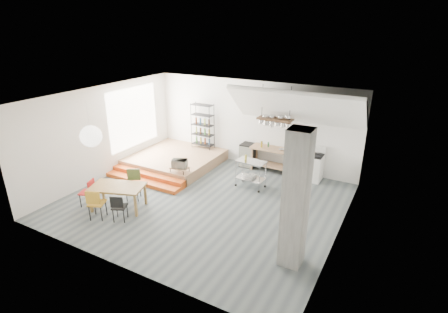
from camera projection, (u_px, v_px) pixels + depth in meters
The scene contains 26 objects.
floor at pixel (203, 201), 10.74m from camera, with size 8.00×8.00×0.00m, color #495155.
wall_back at pixel (252, 124), 13.02m from camera, with size 8.00×0.04×3.20m, color silver.
wall_left at pixel (103, 133), 11.96m from camera, with size 0.04×7.00×3.20m, color silver.
wall_right at pixel (343, 181), 8.36m from camera, with size 0.04×7.00×3.20m, color silver.
ceiling at pixel (201, 98), 9.58m from camera, with size 8.00×7.00×0.02m, color white.
slope_ceiling at pixel (296, 107), 11.38m from camera, with size 4.40×1.80×0.15m, color white.
window_pane at pixel (134, 117), 13.10m from camera, with size 0.02×2.50×2.20m, color white.
platform at pixel (176, 159), 13.43m from camera, with size 3.00×3.00×0.40m, color #A57952.
step_lower at pixel (142, 182), 11.88m from camera, with size 3.00×0.35×0.13m, color #D15118.
step_upper at pixel (148, 176), 12.14m from camera, with size 3.00×0.35×0.27m, color #D15118.
concrete_column at pixel (296, 200), 7.46m from camera, with size 0.50×0.50×3.20m, color slate.
kitchen_counter at pixel (275, 156), 12.59m from camera, with size 1.80×0.60×0.91m.
stove at pixel (313, 167), 12.02m from camera, with size 0.60×0.60×1.18m.
pot_rack at pixel (276, 121), 11.91m from camera, with size 1.20×0.50×1.43m.
wire_shelving at pixel (203, 125), 13.77m from camera, with size 0.88×0.38×1.80m.
microwave_shelf at pixel (180, 168), 11.79m from camera, with size 0.60×0.40×0.16m.
paper_lantern at pixel (91, 136), 9.65m from camera, with size 0.60×0.60×0.60m, color white.
dining_table at pixel (117, 188), 10.12m from camera, with size 1.71×1.30×0.72m.
chair_mustard at pixel (95, 202), 9.57m from camera, with size 0.55×0.55×0.91m.
chair_black at pixel (118, 206), 9.50m from camera, with size 0.49×0.49×0.81m.
chair_olive at pixel (133, 182), 10.76m from camera, with size 0.57×0.57×0.93m.
chair_red at pixel (89, 190), 10.32m from camera, with size 0.49×0.49×0.83m.
rolling_cart at pixel (251, 170), 11.45m from camera, with size 0.98×0.60×0.93m.
mini_fridge at pixel (248, 155), 13.19m from camera, with size 0.52×0.52×0.89m, color black.
microwave at pixel (179, 164), 11.73m from camera, with size 0.50×0.34×0.28m, color beige.
bowl at pixel (281, 150), 12.33m from camera, with size 0.19×0.19×0.05m, color silver.
Camera 1 is at (5.14, -8.03, 5.18)m, focal length 28.00 mm.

